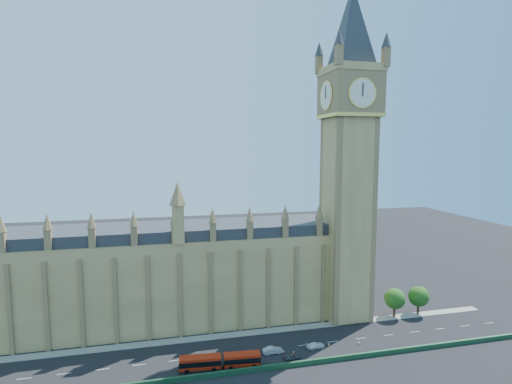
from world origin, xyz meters
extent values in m
plane|color=black|center=(0.00, 0.00, 0.00)|extent=(400.00, 400.00, 0.00)
cube|color=#A1824D|center=(-25.00, 22.00, 12.50)|extent=(120.00, 20.00, 25.00)
cube|color=#2D3035|center=(-25.00, 22.00, 26.50)|extent=(120.00, 18.00, 3.00)
cube|color=#A1824D|center=(38.00, 14.00, 29.00)|extent=(12.00, 12.00, 58.00)
cube|color=olive|center=(38.00, 14.00, 64.00)|extent=(14.00, 14.00, 12.00)
cylinder|color=silver|center=(38.00, 6.85, 64.00)|extent=(7.20, 0.30, 7.20)
cube|color=#A1824D|center=(38.00, 14.00, 71.00)|extent=(14.50, 14.50, 2.00)
cube|color=#1E4C2D|center=(0.00, -9.00, 0.60)|extent=(160.00, 0.60, 1.20)
cube|color=gray|center=(0.00, 9.50, 0.08)|extent=(160.00, 3.00, 0.16)
cylinder|color=#382619|center=(52.00, 10.00, 2.00)|extent=(0.70, 0.70, 4.00)
sphere|color=#1C4512|center=(52.00, 10.00, 5.50)|extent=(6.00, 6.00, 6.00)
sphere|color=#1C4512|center=(52.80, 10.30, 6.10)|extent=(4.38, 4.38, 4.38)
cylinder|color=#382619|center=(60.00, 10.00, 2.00)|extent=(0.70, 0.70, 4.00)
sphere|color=#1C4512|center=(60.00, 10.00, 5.50)|extent=(6.00, 6.00, 6.00)
sphere|color=#1C4512|center=(60.80, 10.30, 6.10)|extent=(4.38, 4.38, 4.38)
cube|color=#AF1F0B|center=(-6.44, -5.31, 1.55)|extent=(9.51, 3.39, 3.11)
cube|color=#AF1F0B|center=(2.95, -6.13, 1.55)|extent=(8.48, 3.30, 3.11)
cube|color=black|center=(-6.44, -5.31, 1.93)|extent=(9.57, 3.44, 1.18)
cube|color=black|center=(2.95, -6.13, 1.93)|extent=(8.54, 3.35, 1.18)
cylinder|color=black|center=(-2.00, -5.70, 1.40)|extent=(1.03, 2.55, 2.49)
cylinder|color=black|center=(-9.52, -6.34, 0.52)|extent=(1.06, 0.40, 1.04)
cylinder|color=black|center=(-9.30, -3.76, 0.52)|extent=(1.06, 0.40, 1.04)
cylinder|color=black|center=(-3.58, -6.86, 0.52)|extent=(1.06, 0.40, 1.04)
cylinder|color=black|center=(-3.35, -4.28, 0.52)|extent=(1.06, 0.40, 1.04)
cylinder|color=black|center=(0.20, -7.19, 0.52)|extent=(1.06, 0.40, 1.04)
cylinder|color=black|center=(0.42, -4.61, 0.52)|extent=(1.06, 0.40, 1.04)
cylinder|color=black|center=(5.48, -7.65, 0.52)|extent=(1.06, 0.40, 1.04)
cylinder|color=black|center=(5.71, -5.07, 0.52)|extent=(1.06, 0.40, 1.04)
imported|color=#464B4F|center=(15.10, -5.78, 0.65)|extent=(3.92, 1.82, 1.30)
imported|color=#B1B3B9|center=(11.39, -2.10, 0.81)|extent=(4.94, 1.84, 1.61)
imported|color=white|center=(22.49, -2.09, 0.68)|extent=(4.91, 2.47, 1.37)
cube|color=black|center=(26.11, -1.84, 0.02)|extent=(0.51, 0.51, 0.04)
cone|color=#EB550C|center=(26.11, -1.84, 0.37)|extent=(0.56, 0.56, 0.75)
cylinder|color=white|center=(26.11, -1.84, 0.48)|extent=(0.36, 0.36, 0.13)
cube|color=black|center=(16.29, -3.37, 0.02)|extent=(0.48, 0.48, 0.04)
cone|color=#FF420D|center=(16.29, -3.37, 0.33)|extent=(0.53, 0.53, 0.66)
cylinder|color=white|center=(16.29, -3.37, 0.43)|extent=(0.32, 0.32, 0.11)
cube|color=black|center=(14.00, -2.58, 0.02)|extent=(0.54, 0.54, 0.04)
cone|color=red|center=(14.00, -2.58, 0.36)|extent=(0.59, 0.59, 0.72)
cylinder|color=white|center=(14.00, -2.58, 0.46)|extent=(0.35, 0.35, 0.12)
cube|color=black|center=(34.00, -2.85, 0.02)|extent=(0.47, 0.47, 0.04)
cone|color=orange|center=(34.00, -2.85, 0.33)|extent=(0.52, 0.52, 0.66)
cylinder|color=white|center=(34.00, -2.85, 0.42)|extent=(0.32, 0.32, 0.11)
camera|label=1|loc=(-13.68, -90.64, 49.84)|focal=28.00mm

